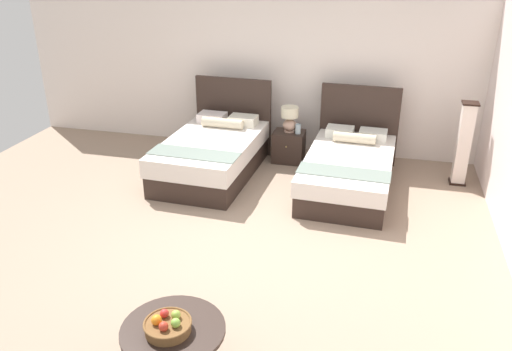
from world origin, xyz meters
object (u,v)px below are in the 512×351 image
at_px(table_lamp, 290,117).
at_px(floor_lamp_corner, 464,144).
at_px(nightstand, 289,147).
at_px(fruit_bowl, 168,325).
at_px(bed_near_corner, 349,168).
at_px(vase, 298,129).
at_px(bed_near_window, 213,153).
at_px(coffee_table, 174,339).

relative_size(table_lamp, floor_lamp_corner, 0.33).
relative_size(nightstand, fruit_bowl, 1.30).
height_order(bed_near_corner, vase, bed_near_corner).
bearing_deg(nightstand, vase, -15.32).
bearing_deg(fruit_bowl, nightstand, 89.27).
bearing_deg(bed_near_window, floor_lamp_corner, 8.62).
height_order(table_lamp, vase, table_lamp).
xyz_separation_m(vase, coffee_table, (-0.18, -4.60, -0.24)).
distance_m(bed_near_corner, fruit_bowl, 4.08).
xyz_separation_m(vase, fruit_bowl, (-0.21, -4.64, -0.07)).
bearing_deg(fruit_bowl, bed_near_window, 103.65).
xyz_separation_m(coffee_table, floor_lamp_corner, (2.59, 4.42, 0.28)).
bearing_deg(coffee_table, table_lamp, 89.53).
bearing_deg(bed_near_corner, nightstand, 143.43).
distance_m(bed_near_corner, table_lamp, 1.35).
distance_m(vase, coffee_table, 4.61).
bearing_deg(bed_near_window, nightstand, 37.08).
relative_size(bed_near_window, nightstand, 4.42).
relative_size(bed_near_corner, fruit_bowl, 5.84).
bearing_deg(vase, nightstand, 164.68).
bearing_deg(vase, bed_near_window, -147.95).
relative_size(fruit_bowl, floor_lamp_corner, 0.31).
height_order(nightstand, fruit_bowl, fruit_bowl).
xyz_separation_m(table_lamp, vase, (0.15, -0.06, -0.16)).
relative_size(bed_near_window, fruit_bowl, 5.72).
height_order(bed_near_corner, table_lamp, bed_near_corner).
height_order(table_lamp, fruit_bowl, table_lamp).
bearing_deg(nightstand, bed_near_corner, -36.57).
height_order(table_lamp, floor_lamp_corner, floor_lamp_corner).
bearing_deg(vase, floor_lamp_corner, -4.37).
xyz_separation_m(nightstand, fruit_bowl, (-0.06, -4.68, 0.25)).
bearing_deg(fruit_bowl, coffee_table, 63.11).
bearing_deg(coffee_table, nightstand, 89.53).
xyz_separation_m(fruit_bowl, floor_lamp_corner, (2.62, 4.46, 0.11)).
xyz_separation_m(nightstand, vase, (0.15, -0.04, 0.32)).
bearing_deg(fruit_bowl, table_lamp, 89.27).
bearing_deg(bed_near_corner, fruit_bowl, -105.30).
relative_size(vase, fruit_bowl, 0.41).
relative_size(nightstand, table_lamp, 1.22).
bearing_deg(floor_lamp_corner, nightstand, 174.99).
xyz_separation_m(bed_near_window, nightstand, (1.01, 0.76, -0.08)).
relative_size(bed_near_window, coffee_table, 2.61).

